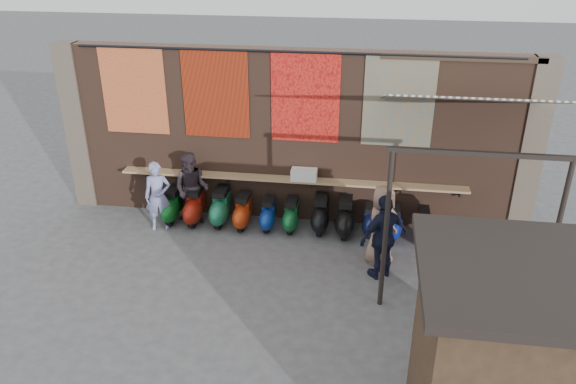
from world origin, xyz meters
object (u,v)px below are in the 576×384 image
object	(u,v)px
scooter_stool_3	(243,211)
shopper_navy	(384,237)
scooter_stool_1	(195,206)
shopper_tan	(381,225)
scooter_stool_2	(221,207)
scooter_stool_5	(291,215)
shelf_box	(304,175)
diner_right	(192,189)
scooter_stool_8	(370,220)
scooter_stool_6	(321,214)
scooter_stool_9	(393,223)
shopper_grey	(541,267)
market_stall	(531,380)
scooter_stool_4	(268,214)
diner_left	(158,196)
scooter_stool_0	(173,205)
scooter_stool_7	(345,217)
scooter_stool_10	(423,225)

from	to	relation	value
scooter_stool_3	shopper_navy	distance (m)	3.60
scooter_stool_1	shopper_tan	bearing A→B (deg)	-14.51
scooter_stool_1	scooter_stool_2	xyz separation A→B (m)	(0.62, 0.03, 0.00)
scooter_stool_1	shopper_tan	world-z (taller)	shopper_tan
scooter_stool_2	scooter_stool_5	size ratio (longest dim) A/B	1.17
shelf_box	diner_right	size ratio (longest dim) A/B	0.34
scooter_stool_3	scooter_stool_8	world-z (taller)	scooter_stool_3
scooter_stool_6	scooter_stool_9	distance (m)	1.64
scooter_stool_6	scooter_stool_8	world-z (taller)	scooter_stool_6
shelf_box	shopper_tan	size ratio (longest dim) A/B	0.34
scooter_stool_3	shopper_grey	xyz separation A→B (m)	(5.95, -2.24, 0.47)
market_stall	scooter_stool_6	bearing A→B (deg)	117.69
scooter_stool_4	scooter_stool_5	xyz separation A→B (m)	(0.53, 0.02, 0.01)
shopper_grey	diner_left	bearing A→B (deg)	0.86
scooter_stool_9	scooter_stool_3	bearing A→B (deg)	-179.90
scooter_stool_2	scooter_stool_4	world-z (taller)	scooter_stool_2
scooter_stool_2	scooter_stool_3	size ratio (longest dim) A/B	1.10
shelf_box	scooter_stool_0	world-z (taller)	shelf_box
scooter_stool_4	scooter_stool_8	size ratio (longest dim) A/B	1.04
scooter_stool_2	diner_right	size ratio (longest dim) A/B	0.52
scooter_stool_8	diner_left	xyz separation A→B (m)	(-4.80, -0.44, 0.48)
diner_left	diner_right	world-z (taller)	diner_right
scooter_stool_4	scooter_stool_9	size ratio (longest dim) A/B	0.99
scooter_stool_3	diner_left	bearing A→B (deg)	-169.07
scooter_stool_2	scooter_stool_7	size ratio (longest dim) A/B	1.02
scooter_stool_6	shopper_navy	bearing A→B (deg)	-51.01
scooter_stool_2	scooter_stool_10	bearing A→B (deg)	-0.69
shelf_box	shopper_tan	world-z (taller)	shopper_tan
shelf_box	scooter_stool_4	size ratio (longest dim) A/B	0.79
scooter_stool_6	diner_right	bearing A→B (deg)	-179.14
scooter_stool_8	scooter_stool_10	xyz separation A→B (m)	(1.17, -0.05, 0.01)
scooter_stool_0	shopper_grey	bearing A→B (deg)	-16.73
scooter_stool_4	diner_right	xyz separation A→B (m)	(-1.80, 0.03, 0.51)
scooter_stool_4	shopper_tan	world-z (taller)	shopper_tan
scooter_stool_5	shopper_tan	distance (m)	2.34
scooter_stool_1	shopper_grey	xyz separation A→B (m)	(7.12, -2.30, 0.44)
shopper_tan	diner_left	bearing A→B (deg)	115.56
scooter_stool_5	shopper_grey	xyz separation A→B (m)	(4.83, -2.27, 0.50)
market_stall	shopper_navy	bearing A→B (deg)	112.12
shelf_box	shopper_navy	world-z (taller)	shopper_navy
scooter_stool_9	diner_right	xyz separation A→B (m)	(-4.64, 0.03, 0.51)
scooter_stool_4	scooter_stool_10	distance (m)	3.50
scooter_stool_5	diner_right	size ratio (longest dim) A/B	0.44
scooter_stool_7	shopper_navy	size ratio (longest dim) A/B	0.49
scooter_stool_5	scooter_stool_9	distance (m)	2.31
diner_left	market_stall	bearing A→B (deg)	-55.20
scooter_stool_3	shopper_grey	bearing A→B (deg)	-20.65
scooter_stool_7	shopper_grey	size ratio (longest dim) A/B	0.51
scooter_stool_5	shelf_box	bearing A→B (deg)	51.74
market_stall	scooter_stool_8	bearing A→B (deg)	108.40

